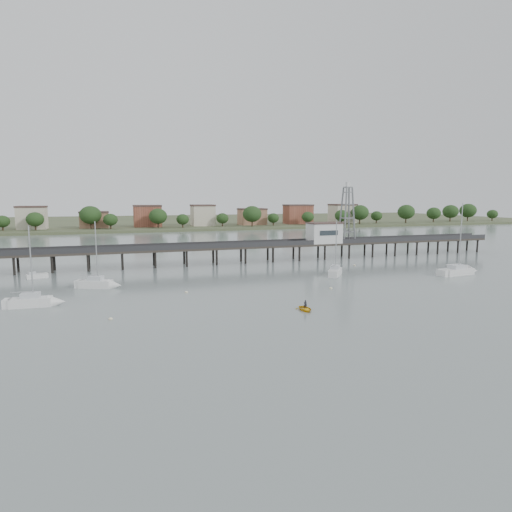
{
  "coord_description": "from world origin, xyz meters",
  "views": [
    {
      "loc": [
        -25.46,
        -37.7,
        15.34
      ],
      "look_at": [
        0.79,
        42.0,
        4.0
      ],
      "focal_mm": 30.0,
      "sensor_mm": 36.0,
      "label": 1
    }
  ],
  "objects_px": {
    "sailboat_a": "(39,302)",
    "white_tender": "(37,276)",
    "pier": "(229,247)",
    "sailboat_c": "(336,271)",
    "sailboat_d": "(462,271)",
    "yellow_dinghy": "(305,310)",
    "sailboat_b": "(102,284)",
    "lattice_tower": "(347,215)"
  },
  "relations": [
    {
      "from": "pier",
      "to": "sailboat_b",
      "type": "relative_size",
      "value": 12.45
    },
    {
      "from": "pier",
      "to": "white_tender",
      "type": "relative_size",
      "value": 37.27
    },
    {
      "from": "sailboat_c",
      "to": "sailboat_d",
      "type": "bearing_deg",
      "value": -70.22
    },
    {
      "from": "sailboat_b",
      "to": "yellow_dinghy",
      "type": "bearing_deg",
      "value": -20.55
    },
    {
      "from": "sailboat_d",
      "to": "white_tender",
      "type": "xyz_separation_m",
      "value": [
        -81.73,
        22.06,
        -0.18
      ]
    },
    {
      "from": "lattice_tower",
      "to": "sailboat_d",
      "type": "height_order",
      "value": "lattice_tower"
    },
    {
      "from": "pier",
      "to": "sailboat_d",
      "type": "distance_m",
      "value": 50.83
    },
    {
      "from": "yellow_dinghy",
      "to": "sailboat_a",
      "type": "bearing_deg",
      "value": 161.0
    },
    {
      "from": "sailboat_b",
      "to": "white_tender",
      "type": "relative_size",
      "value": 2.99
    },
    {
      "from": "white_tender",
      "to": "yellow_dinghy",
      "type": "height_order",
      "value": "yellow_dinghy"
    },
    {
      "from": "sailboat_a",
      "to": "lattice_tower",
      "type": "bearing_deg",
      "value": 27.62
    },
    {
      "from": "sailboat_a",
      "to": "yellow_dinghy",
      "type": "bearing_deg",
      "value": -18.81
    },
    {
      "from": "pier",
      "to": "white_tender",
      "type": "xyz_separation_m",
      "value": [
        -40.34,
        -7.27,
        -3.34
      ]
    },
    {
      "from": "sailboat_d",
      "to": "yellow_dinghy",
      "type": "distance_m",
      "value": 45.31
    },
    {
      "from": "lattice_tower",
      "to": "sailboat_b",
      "type": "distance_m",
      "value": 63.92
    },
    {
      "from": "sailboat_b",
      "to": "sailboat_a",
      "type": "height_order",
      "value": "sailboat_a"
    },
    {
      "from": "sailboat_d",
      "to": "sailboat_a",
      "type": "height_order",
      "value": "sailboat_d"
    },
    {
      "from": "pier",
      "to": "white_tender",
      "type": "bearing_deg",
      "value": -169.78
    },
    {
      "from": "sailboat_a",
      "to": "sailboat_d",
      "type": "bearing_deg",
      "value": 4.29
    },
    {
      "from": "sailboat_b",
      "to": "white_tender",
      "type": "xyz_separation_m",
      "value": [
        -12.23,
        13.3,
        -0.2
      ]
    },
    {
      "from": "lattice_tower",
      "to": "yellow_dinghy",
      "type": "bearing_deg",
      "value": -125.69
    },
    {
      "from": "sailboat_b",
      "to": "sailboat_a",
      "type": "xyz_separation_m",
      "value": [
        -8.19,
        -10.65,
        -0.0
      ]
    },
    {
      "from": "pier",
      "to": "lattice_tower",
      "type": "distance_m",
      "value": 32.34
    },
    {
      "from": "pier",
      "to": "sailboat_d",
      "type": "height_order",
      "value": "sailboat_d"
    },
    {
      "from": "lattice_tower",
      "to": "sailboat_c",
      "type": "xyz_separation_m",
      "value": [
        -14.73,
        -21.45,
        -10.45
      ]
    },
    {
      "from": "lattice_tower",
      "to": "white_tender",
      "type": "bearing_deg",
      "value": -174.22
    },
    {
      "from": "sailboat_d",
      "to": "sailboat_a",
      "type": "bearing_deg",
      "value": 175.19
    },
    {
      "from": "sailboat_b",
      "to": "sailboat_a",
      "type": "bearing_deg",
      "value": -105.75
    },
    {
      "from": "lattice_tower",
      "to": "white_tender",
      "type": "relative_size",
      "value": 3.85
    },
    {
      "from": "pier",
      "to": "sailboat_b",
      "type": "distance_m",
      "value": 34.98
    },
    {
      "from": "sailboat_a",
      "to": "white_tender",
      "type": "relative_size",
      "value": 3.03
    },
    {
      "from": "sailboat_a",
      "to": "white_tender",
      "type": "distance_m",
      "value": 24.29
    },
    {
      "from": "lattice_tower",
      "to": "sailboat_c",
      "type": "bearing_deg",
      "value": -124.47
    },
    {
      "from": "yellow_dinghy",
      "to": "white_tender",
      "type": "bearing_deg",
      "value": 138.69
    },
    {
      "from": "lattice_tower",
      "to": "yellow_dinghy",
      "type": "relative_size",
      "value": 5.08
    },
    {
      "from": "pier",
      "to": "sailboat_c",
      "type": "bearing_deg",
      "value": -51.97
    },
    {
      "from": "pier",
      "to": "sailboat_c",
      "type": "height_order",
      "value": "sailboat_c"
    },
    {
      "from": "sailboat_c",
      "to": "white_tender",
      "type": "bearing_deg",
      "value": 113.61
    },
    {
      "from": "sailboat_d",
      "to": "white_tender",
      "type": "distance_m",
      "value": 84.65
    },
    {
      "from": "sailboat_c",
      "to": "sailboat_a",
      "type": "bearing_deg",
      "value": 137.98
    },
    {
      "from": "sailboat_a",
      "to": "white_tender",
      "type": "height_order",
      "value": "sailboat_a"
    },
    {
      "from": "pier",
      "to": "sailboat_b",
      "type": "height_order",
      "value": "sailboat_b"
    }
  ]
}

